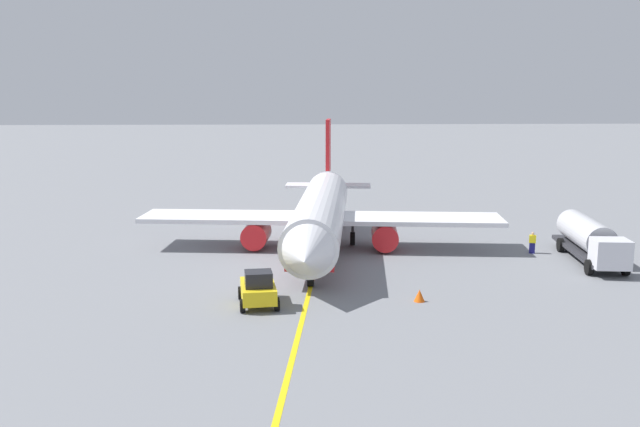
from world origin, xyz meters
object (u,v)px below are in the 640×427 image
(airplane, at_px, (320,215))
(safety_cone_nose, at_px, (419,296))
(pushback_tug, at_px, (258,289))
(refueling_worker, at_px, (532,243))
(fuel_tanker, at_px, (590,239))

(airplane, height_order, safety_cone_nose, airplane)
(airplane, distance_m, pushback_tug, 15.41)
(pushback_tug, height_order, safety_cone_nose, pushback_tug)
(refueling_worker, bearing_deg, pushback_tug, -59.59)
(fuel_tanker, distance_m, safety_cone_nose, 17.39)
(pushback_tug, distance_m, safety_cone_nose, 9.83)
(fuel_tanker, height_order, pushback_tug, fuel_tanker)
(fuel_tanker, height_order, refueling_worker, fuel_tanker)
(airplane, distance_m, fuel_tanker, 20.69)
(pushback_tug, xyz_separation_m, refueling_worker, (-12.38, 21.09, -0.19))
(pushback_tug, relative_size, safety_cone_nose, 5.08)
(airplane, relative_size, safety_cone_nose, 43.60)
(airplane, xyz_separation_m, pushback_tug, (14.66, -4.40, -1.76))
(airplane, distance_m, safety_cone_nose, 15.52)
(pushback_tug, bearing_deg, safety_cone_nose, 91.83)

